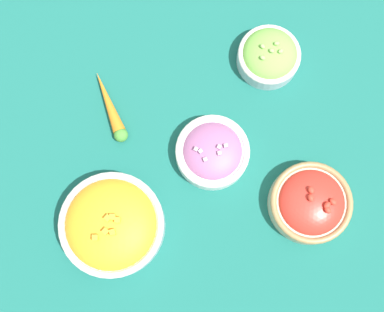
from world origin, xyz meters
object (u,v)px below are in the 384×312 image
at_px(bowl_cherry_tomatoes, 311,203).
at_px(bowl_lettuce, 269,56).
at_px(bowl_red_onion, 212,150).
at_px(bowl_squash, 112,225).
at_px(loose_carrot, 111,108).

relative_size(bowl_cherry_tomatoes, bowl_lettuce, 1.24).
xyz_separation_m(bowl_red_onion, bowl_lettuce, (-0.15, -0.16, 0.00)).
relative_size(bowl_squash, bowl_cherry_tomatoes, 1.26).
relative_size(bowl_red_onion, bowl_cherry_tomatoes, 0.92).
bearing_deg(bowl_red_onion, bowl_lettuce, -133.32).
bearing_deg(bowl_lettuce, bowl_red_onion, 46.68).
xyz_separation_m(bowl_lettuce, loose_carrot, (0.32, 0.03, -0.02)).
bearing_deg(bowl_red_onion, bowl_squash, 24.84).
height_order(bowl_lettuce, loose_carrot, bowl_lettuce).
bearing_deg(loose_carrot, bowl_squash, 161.23).
xyz_separation_m(bowl_red_onion, bowl_squash, (0.21, 0.10, 0.01)).
distance_m(bowl_squash, loose_carrot, 0.23).
distance_m(bowl_squash, bowl_cherry_tomatoes, 0.37).
bearing_deg(bowl_cherry_tomatoes, bowl_lettuce, -88.92).
bearing_deg(bowl_cherry_tomatoes, bowl_squash, -6.12).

